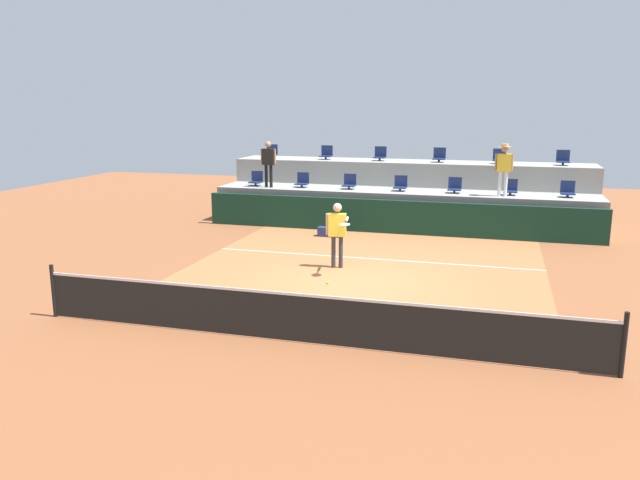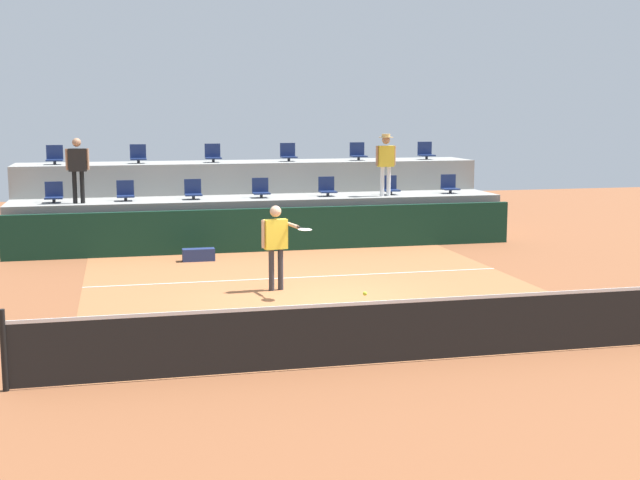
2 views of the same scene
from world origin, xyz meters
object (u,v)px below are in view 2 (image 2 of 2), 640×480
stadium_chair_lower_left (125,192)px  stadium_chair_lower_mid_left (193,191)px  stadium_chair_lower_center (261,189)px  stadium_chair_upper_mid_right (288,154)px  stadium_chair_lower_right (390,187)px  stadium_chair_lower_far_left (54,194)px  spectator_with_hat (386,158)px  stadium_chair_lower_mid_right (327,188)px  stadium_chair_upper_left (138,155)px  tennis_ball (365,294)px  stadium_chair_lower_far_right (449,185)px  stadium_chair_upper_far_left (55,156)px  equipment_bag (199,255)px  spectator_leaning_on_rail (78,164)px  stadium_chair_upper_mid_left (213,155)px  tennis_player (277,239)px  stadium_chair_upper_right (358,153)px  stadium_chair_upper_far_right (426,152)px

stadium_chair_lower_left → stadium_chair_lower_mid_left: same height
stadium_chair_lower_center → stadium_chair_upper_mid_right: 2.28m
stadium_chair_lower_right → stadium_chair_lower_far_left: bearing=180.0°
stadium_chair_lower_left → spectator_with_hat: spectator_with_hat is taller
stadium_chair_lower_mid_right → stadium_chair_upper_mid_right: bearing=111.6°
stadium_chair_lower_far_left → spectator_with_hat: spectator_with_hat is taller
stadium_chair_upper_left → tennis_ball: (3.19, -11.48, -1.64)m
stadium_chair_lower_far_right → stadium_chair_upper_far_left: size_ratio=1.00×
stadium_chair_lower_mid_left → tennis_ball: 9.88m
stadium_chair_lower_center → equipment_bag: (-1.89, -2.28, -1.31)m
spectator_leaning_on_rail → stadium_chair_lower_right: bearing=2.7°
stadium_chair_upper_far_left → stadium_chair_upper_mid_left: same height
tennis_ball → stadium_chair_upper_left: bearing=105.5°
stadium_chair_lower_far_left → tennis_ball: size_ratio=7.65×
stadium_chair_lower_far_left → stadium_chair_lower_mid_right: 7.10m
spectator_leaning_on_rail → tennis_ball: bearing=-63.1°
stadium_chair_lower_left → stadium_chair_upper_left: size_ratio=1.00×
stadium_chair_lower_mid_left → stadium_chair_lower_right: bearing=0.0°
stadium_chair_upper_far_left → equipment_bag: stadium_chair_upper_far_left is taller
tennis_player → equipment_bag: 4.02m
stadium_chair_lower_mid_right → stadium_chair_lower_right: same height
stadium_chair_lower_far_right → stadium_chair_upper_right: 2.94m
stadium_chair_upper_left → equipment_bag: stadium_chair_upper_left is taller
stadium_chair_lower_far_right → stadium_chair_upper_mid_left: (-6.42, 1.80, 0.85)m
stadium_chair_upper_far_right → tennis_player: stadium_chair_upper_far_right is taller
stadium_chair_upper_far_right → tennis_player: size_ratio=0.31×
stadium_chair_lower_center → tennis_player: bearing=-96.5°
stadium_chair_lower_right → spectator_leaning_on_rail: bearing=-177.3°
stadium_chair_lower_center → stadium_chair_lower_right: bearing=0.0°
tennis_ball → equipment_bag: (-1.95, 7.40, -0.53)m
stadium_chair_upper_far_right → tennis_player: (-5.99, -7.81, -1.28)m
stadium_chair_lower_far_left → stadium_chair_upper_far_right: stadium_chair_upper_far_right is taller
stadium_chair_lower_far_right → stadium_chair_upper_mid_right: (-4.25, 1.80, 0.85)m
stadium_chair_lower_left → stadium_chair_upper_right: bearing=15.0°
spectator_leaning_on_rail → stadium_chair_lower_mid_right: bearing=3.4°
stadium_chair_lower_center → spectator_with_hat: bearing=-6.5°
tennis_player → stadium_chair_lower_center: bearing=83.5°
stadium_chair_lower_left → stadium_chair_upper_far_right: (8.83, 1.80, 0.85)m
stadium_chair_lower_left → tennis_ball: size_ratio=7.65×
stadium_chair_upper_left → spectator_leaning_on_rail: spectator_leaning_on_rail is taller
stadium_chair_upper_right → tennis_player: size_ratio=0.31×
stadium_chair_upper_mid_right → spectator_leaning_on_rail: 6.17m
stadium_chair_upper_mid_right → stadium_chair_upper_far_left: bearing=180.0°
stadium_chair_lower_far_left → stadium_chair_lower_center: 5.28m
stadium_chair_upper_mid_left → spectator_leaning_on_rail: size_ratio=0.32×
stadium_chair_upper_right → equipment_bag: size_ratio=0.68×
stadium_chair_lower_mid_left → stadium_chair_lower_mid_right: (3.61, 0.00, 0.00)m
stadium_chair_upper_far_right → spectator_leaning_on_rail: spectator_leaning_on_rail is taller
stadium_chair_upper_left → equipment_bag: bearing=-73.1°
stadium_chair_lower_center → stadium_chair_lower_far_right: 5.36m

